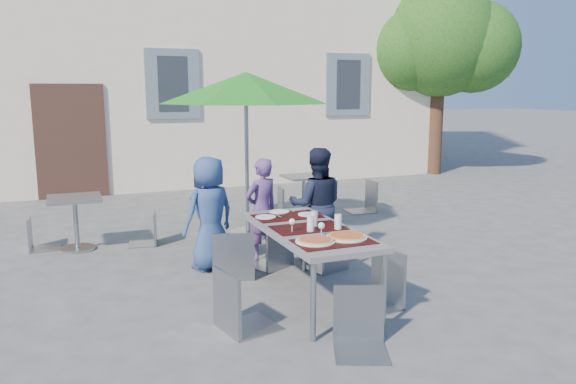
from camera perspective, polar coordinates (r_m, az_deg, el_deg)
name	(u,v)px	position (r m, az deg, el deg)	size (l,w,h in m)	color
ground	(341,331)	(5.11, 5.45, -13.84)	(90.00, 90.00, 0.00)	#4C4B4E
tree	(440,41)	(14.61, 15.20, 14.59)	(3.60, 3.00, 4.70)	#452B1D
dining_table	(308,233)	(5.54, 2.08, -4.22)	(0.80, 1.85, 0.76)	#4C4B51
pizza_near_left	(315,240)	(5.01, 2.79, -4.93)	(0.36, 0.36, 0.03)	white
pizza_near_right	(347,236)	(5.16, 5.97, -4.51)	(0.38, 0.38, 0.03)	white
glassware	(318,222)	(5.43, 3.07, -3.08)	(0.52, 0.44, 0.15)	silver
place_settings	(285,214)	(6.08, -0.33, -2.26)	(0.73, 0.46, 0.01)	white
child_0	(210,213)	(6.60, -7.97, -2.16)	(0.65, 0.43, 1.34)	#2E487F
child_1	(262,209)	(6.91, -2.68, -1.78)	(0.46, 0.30, 1.27)	#613E80
child_2	(317,205)	(6.85, 2.93, -1.33)	(0.68, 0.39, 1.40)	#161C32
chair_0	(233,225)	(6.24, -5.62, -3.37)	(0.57, 0.57, 1.04)	gray
chair_1	(274,220)	(6.59, -1.45, -2.88)	(0.58, 0.58, 0.99)	gray
chair_2	(330,227)	(6.51, 4.30, -3.57)	(0.50, 0.51, 0.90)	gray
chair_3	(237,263)	(4.89, -5.19, -7.19)	(0.55, 0.55, 1.05)	gray
chair_4	(381,244)	(5.50, 9.41, -5.26)	(0.55, 0.55, 1.05)	gray
chair_5	(361,282)	(4.61, 7.42, -9.08)	(0.56, 0.56, 0.96)	gray
patio_umbrella	(246,89)	(7.81, -4.30, 10.36)	(2.38, 2.38, 2.33)	#A7AAAF
cafe_table_0	(76,215)	(7.85, -20.78, -2.19)	(0.67, 0.67, 0.71)	#A7AAAF
bg_chair_l_0	(36,213)	(8.07, -24.25, -2.00)	(0.39, 0.39, 0.84)	gray
bg_chair_r_0	(148,209)	(7.85, -14.08, -1.73)	(0.44, 0.43, 0.84)	gray
cafe_table_1	(304,190)	(9.37, 1.61, 0.22)	(0.63, 0.63, 0.68)	#A7AAAF
bg_chair_l_1	(287,184)	(9.21, -0.12, 0.83)	(0.50, 0.49, 0.96)	gray
bg_chair_r_1	(366,177)	(9.76, 7.95, 1.55)	(0.50, 0.50, 1.03)	gray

